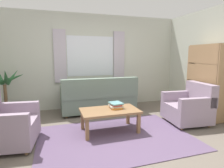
# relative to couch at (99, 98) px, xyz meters

# --- Properties ---
(ground_plane) EXTENTS (6.24, 6.24, 0.00)m
(ground_plane) POSITION_rel_couch_xyz_m (-0.08, -1.61, -0.37)
(ground_plane) COLOR #6B6056
(wall_back) EXTENTS (5.32, 0.12, 2.60)m
(wall_back) POSITION_rel_couch_xyz_m (-0.08, 0.65, 0.93)
(wall_back) COLOR beige
(wall_back) RESTS_ON ground_plane
(window_with_curtains) EXTENTS (1.98, 0.07, 1.40)m
(window_with_curtains) POSITION_rel_couch_xyz_m (-0.08, 0.56, 1.08)
(window_with_curtains) COLOR white
(area_rug) EXTENTS (2.71, 1.86, 0.01)m
(area_rug) POSITION_rel_couch_xyz_m (-0.08, -1.61, -0.36)
(area_rug) COLOR #604C6B
(area_rug) RESTS_ON ground_plane
(couch) EXTENTS (1.90, 0.82, 0.92)m
(couch) POSITION_rel_couch_xyz_m (0.00, 0.00, 0.00)
(couch) COLOR slate
(couch) RESTS_ON ground_plane
(armchair_left) EXTENTS (0.91, 0.93, 0.88)m
(armchair_left) POSITION_rel_couch_xyz_m (-1.89, -1.35, -0.01)
(armchair_left) COLOR #998499
(armchair_left) RESTS_ON ground_plane
(armchair_right) EXTENTS (0.89, 0.91, 0.88)m
(armchair_right) POSITION_rel_couch_xyz_m (1.70, -1.37, -0.01)
(armchair_right) COLOR #998499
(armchair_right) RESTS_ON ground_plane
(coffee_table) EXTENTS (1.10, 0.64, 0.44)m
(coffee_table) POSITION_rel_couch_xyz_m (-0.10, -1.31, 0.01)
(coffee_table) COLOR olive
(coffee_table) RESTS_ON ground_plane
(book_stack_on_table) EXTENTS (0.26, 0.30, 0.11)m
(book_stack_on_table) POSITION_rel_couch_xyz_m (0.05, -1.23, 0.13)
(book_stack_on_table) COLOR orange
(book_stack_on_table) RESTS_ON coffee_table
(potted_plant) EXTENTS (1.08, 1.05, 1.28)m
(potted_plant) POSITION_rel_couch_xyz_m (-2.19, 0.11, 0.17)
(potted_plant) COLOR #56565B
(potted_plant) RESTS_ON ground_plane
(bookshelf) EXTENTS (0.30, 0.94, 1.72)m
(bookshelf) POSITION_rel_couch_xyz_m (2.27, -1.17, 0.40)
(bookshelf) COLOR #A87F56
(bookshelf) RESTS_ON ground_plane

